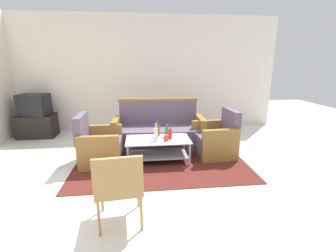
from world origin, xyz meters
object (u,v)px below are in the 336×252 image
armchair_left (100,147)px  tv_stand (37,126)px  cup (166,138)px  television (34,105)px  coffee_table (158,147)px  armchair_right (216,140)px  bottle_green (167,132)px  bottle_brown (158,130)px  wicker_chair (119,184)px  bottle_clear (156,134)px  bottle_red (170,134)px  couch (159,132)px

armchair_left → tv_stand: bearing=-134.7°
cup → television: size_ratio=0.15×
armchair_left → coffee_table: armchair_left is taller
armchair_right → television: bearing=64.5°
armchair_left → armchair_right: size_ratio=1.00×
bottle_green → cup: bottle_green is taller
bottle_brown → wicker_chair: (-0.53, -1.82, -0.03)m
television → wicker_chair: television is taller
coffee_table → bottle_clear: (-0.04, -0.08, 0.26)m
bottle_green → cup: 0.23m
cup → bottle_brown: bearing=113.4°
bottle_brown → bottle_clear: (-0.05, -0.26, 0.01)m
bottle_red → cup: bottle_red is taller
television → armchair_right: bearing=166.0°
couch → television: 2.97m
armchair_right → wicker_chair: bearing=135.2°
couch → bottle_brown: (-0.06, -0.55, 0.21)m
couch → armchair_right: couch is taller
couch → cup: 0.84m
armchair_left → wicker_chair: bearing=15.9°
armchair_right → bottle_red: 0.92m
couch → coffee_table: couch is taller
bottle_red → tv_stand: bottle_red is taller
couch → wicker_chair: (-0.59, -2.36, 0.18)m
tv_stand → armchair_right: bearing=-22.1°
bottle_red → bottle_clear: bottle_clear is taller
wicker_chair → armchair_right: bearing=43.2°
armchair_right → tv_stand: (-3.78, 1.54, -0.03)m
cup → armchair_right: bearing=16.4°
armchair_right → cup: armchair_right is taller
bottle_brown → bottle_green: 0.17m
armchair_left → coffee_table: size_ratio=0.77×
bottle_green → television: bearing=150.8°
armchair_left → wicker_chair: (0.48, -1.69, 0.21)m
wicker_chair → cup: bearing=61.8°
couch → tv_stand: bearing=-17.8°
couch → wicker_chair: couch is taller
cup → television: television is taller
armchair_right → tv_stand: armchair_right is taller
armchair_left → cup: bearing=82.2°
armchair_right → bottle_brown: bearing=86.8°
armchair_left → cup: (1.14, -0.15, 0.17)m
bottle_brown → armchair_left: bearing=-172.9°
bottle_clear → television: size_ratio=0.47×
bottle_red → bottle_green: size_ratio=1.04×
bottle_green → cup: (-0.03, -0.22, -0.04)m
bottle_clear → cup: bearing=-6.6°
armchair_left → cup: size_ratio=8.50×
bottle_green → armchair_right: bearing=3.8°
bottle_clear → tv_stand: (-2.65, 1.80, -0.27)m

